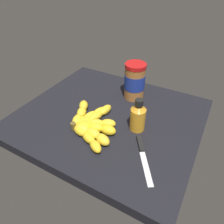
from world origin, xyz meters
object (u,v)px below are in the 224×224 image
butter_knife (143,154)px  banana_bunch (91,124)px  peanut_butter_jar (135,81)px  honey_bottle (138,116)px

butter_knife → banana_bunch: bearing=171.3°
banana_bunch → peanut_butter_jar: 28.75cm
banana_bunch → honey_bottle: (15.57, 7.90, 4.08)cm
banana_bunch → butter_knife: banana_bunch is taller
peanut_butter_jar → butter_knife: peanut_butter_jar is taller
banana_bunch → peanut_butter_jar: (5.28, 27.49, 6.52)cm
honey_bottle → butter_knife: size_ratio=0.74×
peanut_butter_jar → honey_bottle: peanut_butter_jar is taller
peanut_butter_jar → butter_knife: 36.39cm
banana_bunch → honey_bottle: size_ratio=1.94×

